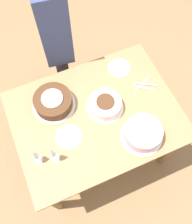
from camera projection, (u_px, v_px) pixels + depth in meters
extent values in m
plane|color=#8E6B47|center=(96.00, 146.00, 2.55)|extent=(12.00, 12.00, 0.00)
cube|color=#9E754C|center=(96.00, 116.00, 1.86)|extent=(1.23, 0.93, 0.03)
cylinder|color=brown|center=(130.00, 79.00, 2.45)|extent=(0.07, 0.07, 0.75)
cylinder|color=brown|center=(25.00, 119.00, 2.27)|extent=(0.07, 0.07, 0.75)
cylinder|color=brown|center=(171.00, 149.00, 2.15)|extent=(0.07, 0.07, 0.75)
cylinder|color=brown|center=(53.00, 202.00, 1.97)|extent=(0.07, 0.07, 0.75)
cylinder|color=white|center=(105.00, 107.00, 1.87)|extent=(0.28, 0.28, 0.01)
cylinder|color=silver|center=(105.00, 105.00, 1.83)|extent=(0.24, 0.24, 0.09)
cylinder|color=#4C2D19|center=(105.00, 101.00, 1.78)|extent=(0.13, 0.13, 0.01)
cylinder|color=white|center=(54.00, 105.00, 1.88)|extent=(0.32, 0.32, 0.01)
cylinder|color=#4C2D19|center=(53.00, 102.00, 1.84)|extent=(0.28, 0.28, 0.09)
cylinder|color=silver|center=(52.00, 98.00, 1.79)|extent=(0.16, 0.16, 0.01)
cylinder|color=white|center=(141.00, 136.00, 1.77)|extent=(0.30, 0.30, 0.01)
cylinder|color=#E5B2C6|center=(143.00, 133.00, 1.72)|extent=(0.26, 0.26, 0.11)
cylinder|color=silver|center=(39.00, 160.00, 1.70)|extent=(0.06, 0.06, 0.00)
cylinder|color=silver|center=(37.00, 158.00, 1.66)|extent=(0.01, 0.01, 0.09)
cone|color=silver|center=(34.00, 154.00, 1.57)|extent=(0.05, 0.05, 0.10)
cylinder|color=silver|center=(56.00, 158.00, 1.71)|extent=(0.06, 0.06, 0.00)
cylinder|color=silver|center=(54.00, 156.00, 1.66)|extent=(0.01, 0.01, 0.11)
cone|color=silver|center=(52.00, 152.00, 1.55)|extent=(0.04, 0.04, 0.12)
cylinder|color=white|center=(119.00, 68.00, 2.02)|extent=(0.18, 0.18, 0.01)
cylinder|color=white|center=(69.00, 137.00, 1.77)|extent=(0.19, 0.19, 0.01)
cube|color=silver|center=(141.00, 85.00, 1.96)|extent=(0.16, 0.08, 0.00)
cube|color=silver|center=(144.00, 88.00, 1.94)|extent=(0.14, 0.11, 0.00)
cube|color=silver|center=(147.00, 84.00, 1.95)|extent=(0.15, 0.09, 0.00)
cylinder|color=#232328|center=(61.00, 63.00, 2.52)|extent=(0.11, 0.11, 0.77)
cylinder|color=#232328|center=(65.00, 81.00, 2.43)|extent=(0.11, 0.11, 0.77)
cube|color=#38426B|center=(51.00, 17.00, 1.84)|extent=(0.28, 0.43, 0.64)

